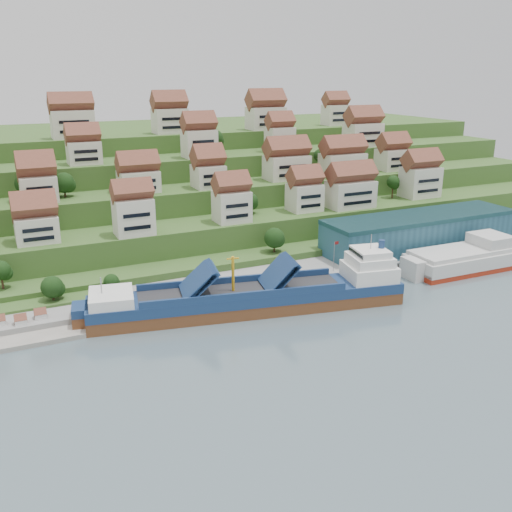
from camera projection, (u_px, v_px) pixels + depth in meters
ground at (291, 304)px, 133.24m from camera, size 300.00×300.00×0.00m
quay at (329, 268)px, 153.91m from camera, size 180.00×14.00×2.20m
pebble_beach at (21, 327)px, 119.85m from camera, size 45.00×20.00×1.00m
hillside at (162, 183)px, 218.98m from camera, size 260.00×128.00×31.00m
hillside_village at (208, 163)px, 178.90m from camera, size 157.23×62.64×28.88m
hillside_trees at (195, 188)px, 168.30m from camera, size 139.14×62.16×30.07m
warehouse at (420, 231)px, 166.74m from camera, size 60.00×15.00×10.00m
flagpole at (334, 254)px, 147.06m from camera, size 1.28×0.16×8.00m
beach_huts at (11, 324)px, 117.47m from camera, size 14.40×3.70×2.20m
cargo_ship at (258, 297)px, 129.05m from camera, size 71.88×24.31×15.67m
second_ship at (467, 259)px, 155.81m from camera, size 33.77×12.98×9.73m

